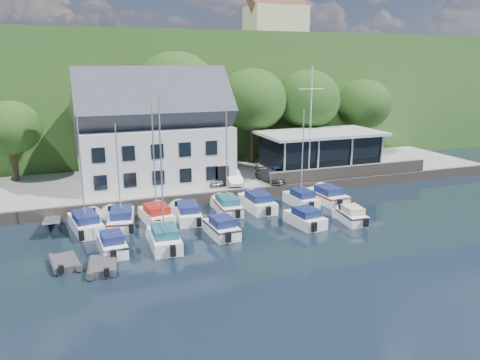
{
  "coord_description": "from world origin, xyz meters",
  "views": [
    {
      "loc": [
        -14.98,
        -28.04,
        12.47
      ],
      "look_at": [
        -1.01,
        9.0,
        2.43
      ],
      "focal_mm": 35.0,
      "sensor_mm": 36.0,
      "label": 1
    }
  ],
  "objects_px": {
    "car_dgrey": "(270,176)",
    "boat_r1_2": "(154,167)",
    "boat_r1_4": "(227,162)",
    "boat_r1_7": "(327,194)",
    "dinghy_0": "(65,262)",
    "boat_r2_3": "(305,216)",
    "harbor_building": "(154,138)",
    "car_blue": "(279,172)",
    "flagpole": "(311,123)",
    "boat_r1_1": "(118,170)",
    "car_white": "(232,177)",
    "boat_r2_1": "(162,181)",
    "boat_r1_5": "(257,201)",
    "boat_r2_0": "(112,242)",
    "boat_r2_2": "(222,226)",
    "dinghy_1": "(102,265)",
    "car_silver": "(210,179)",
    "boat_r1_0": "(81,173)",
    "boat_r2_4": "(351,214)",
    "club_pavilion": "(320,150)",
    "boat_r1_3": "(187,211)",
    "boat_r1_6": "(302,155)"
  },
  "relations": [
    {
      "from": "dinghy_1",
      "to": "car_dgrey",
      "type": "bearing_deg",
      "value": 43.24
    },
    {
      "from": "car_blue",
      "to": "flagpole",
      "type": "distance_m",
      "value": 5.79
    },
    {
      "from": "flagpole",
      "to": "boat_r2_1",
      "type": "distance_m",
      "value": 20.08
    },
    {
      "from": "boat_r2_2",
      "to": "dinghy_0",
      "type": "distance_m",
      "value": 11.04
    },
    {
      "from": "car_silver",
      "to": "dinghy_0",
      "type": "bearing_deg",
      "value": -149.36
    },
    {
      "from": "club_pavilion",
      "to": "boat_r2_3",
      "type": "height_order",
      "value": "club_pavilion"
    },
    {
      "from": "harbor_building",
      "to": "boat_r1_0",
      "type": "relative_size",
      "value": 1.6
    },
    {
      "from": "boat_r1_2",
      "to": "car_white",
      "type": "bearing_deg",
      "value": 27.09
    },
    {
      "from": "boat_r1_6",
      "to": "boat_r2_3",
      "type": "distance_m",
      "value": 6.5
    },
    {
      "from": "boat_r2_1",
      "to": "boat_r1_4",
      "type": "bearing_deg",
      "value": 43.99
    },
    {
      "from": "car_blue",
      "to": "boat_r1_5",
      "type": "height_order",
      "value": "car_blue"
    },
    {
      "from": "boat_r1_2",
      "to": "boat_r2_0",
      "type": "bearing_deg",
      "value": -135.64
    },
    {
      "from": "boat_r2_3",
      "to": "boat_r1_0",
      "type": "bearing_deg",
      "value": 156.04
    },
    {
      "from": "boat_r1_1",
      "to": "boat_r2_4",
      "type": "bearing_deg",
      "value": -8.06
    },
    {
      "from": "car_white",
      "to": "boat_r1_1",
      "type": "xyz_separation_m",
      "value": [
        -11.24,
        -5.73,
        2.84
      ]
    },
    {
      "from": "boat_r2_2",
      "to": "boat_r2_4",
      "type": "distance_m",
      "value": 10.66
    },
    {
      "from": "car_dgrey",
      "to": "boat_r2_2",
      "type": "distance_m",
      "value": 12.98
    },
    {
      "from": "flagpole",
      "to": "boat_r1_2",
      "type": "xyz_separation_m",
      "value": [
        -16.53,
        -5.18,
        -2.02
      ]
    },
    {
      "from": "dinghy_1",
      "to": "car_blue",
      "type": "bearing_deg",
      "value": 42.82
    },
    {
      "from": "car_silver",
      "to": "boat_r2_3",
      "type": "relative_size",
      "value": 0.65
    },
    {
      "from": "club_pavilion",
      "to": "boat_r1_5",
      "type": "bearing_deg",
      "value": -142.85
    },
    {
      "from": "car_dgrey",
      "to": "boat_r1_2",
      "type": "xyz_separation_m",
      "value": [
        -12.28,
        -5.25,
        2.99
      ]
    },
    {
      "from": "boat_r1_4",
      "to": "boat_r1_7",
      "type": "bearing_deg",
      "value": 0.43
    },
    {
      "from": "dinghy_0",
      "to": "boat_r2_3",
      "type": "bearing_deg",
      "value": -3.86
    },
    {
      "from": "boat_r1_5",
      "to": "boat_r2_0",
      "type": "distance_m",
      "value": 13.86
    },
    {
      "from": "boat_r1_5",
      "to": "boat_r2_2",
      "type": "distance_m",
      "value": 6.97
    },
    {
      "from": "car_white",
      "to": "dinghy_0",
      "type": "xyz_separation_m",
      "value": [
        -15.49,
        -12.18,
        -1.32
      ]
    },
    {
      "from": "car_silver",
      "to": "boat_r2_0",
      "type": "distance_m",
      "value": 15.36
    },
    {
      "from": "car_blue",
      "to": "car_silver",
      "type": "bearing_deg",
      "value": -172.77
    },
    {
      "from": "harbor_building",
      "to": "dinghy_1",
      "type": "relative_size",
      "value": 4.77
    },
    {
      "from": "harbor_building",
      "to": "boat_r1_2",
      "type": "relative_size",
      "value": 1.58
    },
    {
      "from": "flagpole",
      "to": "boat_r1_1",
      "type": "xyz_separation_m",
      "value": [
        -19.27,
        -5.04,
        -2.08
      ]
    },
    {
      "from": "harbor_building",
      "to": "boat_r1_7",
      "type": "bearing_deg",
      "value": -32.74
    },
    {
      "from": "boat_r2_1",
      "to": "boat_r1_5",
      "type": "bearing_deg",
      "value": 33.59
    },
    {
      "from": "harbor_building",
      "to": "boat_r2_2",
      "type": "distance_m",
      "value": 14.61
    },
    {
      "from": "club_pavilion",
      "to": "harbor_building",
      "type": "bearing_deg",
      "value": 178.41
    },
    {
      "from": "boat_r1_1",
      "to": "boat_r2_3",
      "type": "distance_m",
      "value": 14.85
    },
    {
      "from": "boat_r1_3",
      "to": "boat_r1_2",
      "type": "bearing_deg",
      "value": -178.38
    },
    {
      "from": "flagpole",
      "to": "boat_r1_5",
      "type": "xyz_separation_m",
      "value": [
        -7.69,
        -4.88,
        -5.79
      ]
    },
    {
      "from": "harbor_building",
      "to": "dinghy_1",
      "type": "bearing_deg",
      "value": -111.42
    },
    {
      "from": "car_white",
      "to": "boat_r2_4",
      "type": "relative_size",
      "value": 0.86
    },
    {
      "from": "boat_r1_4",
      "to": "dinghy_1",
      "type": "distance_m",
      "value": 14.26
    },
    {
      "from": "boat_r2_0",
      "to": "boat_r2_2",
      "type": "xyz_separation_m",
      "value": [
        7.88,
        0.39,
        0.01
      ]
    },
    {
      "from": "boat_r1_4",
      "to": "dinghy_0",
      "type": "bearing_deg",
      "value": -149.38
    },
    {
      "from": "car_blue",
      "to": "boat_r1_5",
      "type": "xyz_separation_m",
      "value": [
        -4.85,
        -5.81,
        -0.83
      ]
    },
    {
      "from": "car_blue",
      "to": "boat_r1_6",
      "type": "relative_size",
      "value": 0.39
    },
    {
      "from": "boat_r1_4",
      "to": "boat_r2_0",
      "type": "xyz_separation_m",
      "value": [
        -10.08,
        -5.55,
        -3.66
      ]
    },
    {
      "from": "boat_r1_0",
      "to": "boat_r1_1",
      "type": "relative_size",
      "value": 1.0
    },
    {
      "from": "boat_r1_1",
      "to": "boat_r1_7",
      "type": "relative_size",
      "value": 1.44
    },
    {
      "from": "car_blue",
      "to": "boat_r2_0",
      "type": "height_order",
      "value": "car_blue"
    }
  ]
}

